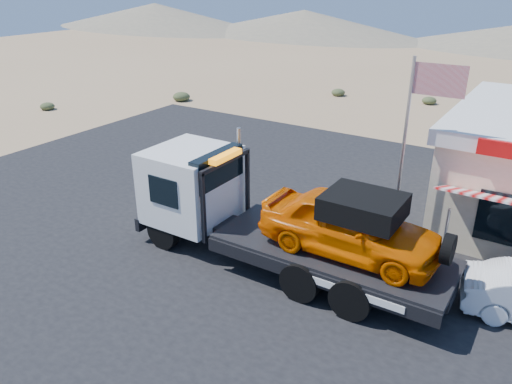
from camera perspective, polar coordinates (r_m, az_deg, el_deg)
ground at (r=15.52m, az=-7.21°, el=-8.13°), size 120.00×120.00×0.00m
asphalt_lot at (r=16.70m, az=4.74°, el=-5.51°), size 32.00×24.00×0.02m
tow_truck at (r=14.57m, az=2.53°, el=-2.46°), size 9.56×2.83×3.20m
flagpole at (r=15.57m, az=17.50°, el=6.29°), size 1.55×0.10×6.00m
desert_scrub at (r=30.59m, az=-19.65°, el=7.48°), size 24.89×35.67×0.69m
distant_hills at (r=67.96m, az=17.58°, el=17.44°), size 126.00×48.00×4.20m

